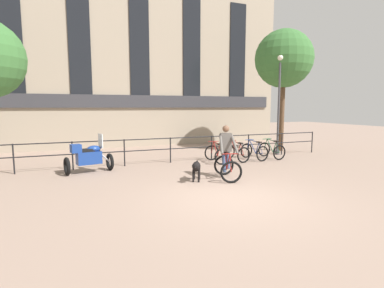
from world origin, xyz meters
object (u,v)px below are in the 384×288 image
(cyclist_with_bike, at_px, (227,155))
(parked_bicycle_near_lamp, at_px, (217,154))
(parked_bicycle_mid_right, at_px, (254,151))
(street_lamp, at_px, (279,100))
(parked_bicycle_far_end, at_px, (272,150))
(dog, at_px, (196,167))
(parked_bicycle_mid_left, at_px, (236,153))
(parked_motorcycle, at_px, (89,157))

(cyclist_with_bike, height_order, parked_bicycle_near_lamp, cyclist_with_bike)
(cyclist_with_bike, height_order, parked_bicycle_mid_right, cyclist_with_bike)
(street_lamp, bearing_deg, parked_bicycle_far_end, -139.64)
(parked_bicycle_near_lamp, relative_size, parked_bicycle_mid_right, 0.96)
(cyclist_with_bike, height_order, dog, cyclist_with_bike)
(parked_bicycle_mid_left, relative_size, street_lamp, 0.25)
(parked_bicycle_near_lamp, bearing_deg, dog, 54.93)
(street_lamp, bearing_deg, cyclist_with_bike, -144.08)
(dog, relative_size, parked_bicycle_near_lamp, 0.79)
(dog, bearing_deg, parked_bicycle_far_end, 55.56)
(parked_bicycle_near_lamp, relative_size, parked_bicycle_far_end, 1.01)
(parked_motorcycle, xyz_separation_m, street_lamp, (8.68, 0.84, 2.07))
(parked_motorcycle, bearing_deg, parked_bicycle_mid_right, -102.27)
(dog, relative_size, parked_motorcycle, 0.53)
(street_lamp, bearing_deg, parked_bicycle_mid_left, -164.37)
(parked_bicycle_far_end, bearing_deg, street_lamp, -141.56)
(cyclist_with_bike, height_order, street_lamp, street_lamp)
(parked_bicycle_mid_left, height_order, parked_bicycle_mid_right, same)
(cyclist_with_bike, xyz_separation_m, parked_bicycle_near_lamp, (0.93, 2.56, -0.41))
(dog, xyz_separation_m, parked_bicycle_mid_right, (3.85, 2.61, -0.09))
(parked_bicycle_mid_right, bearing_deg, parked_bicycle_mid_left, -7.02)
(cyclist_with_bike, height_order, parked_bicycle_far_end, cyclist_with_bike)
(cyclist_with_bike, relative_size, street_lamp, 0.36)
(parked_bicycle_mid_left, relative_size, parked_bicycle_mid_right, 1.00)
(cyclist_with_bike, relative_size, parked_bicycle_far_end, 1.50)
(cyclist_with_bike, xyz_separation_m, parked_motorcycle, (-4.10, 2.48, -0.20))
(parked_bicycle_mid_left, relative_size, parked_bicycle_far_end, 1.04)
(parked_motorcycle, bearing_deg, parked_bicycle_mid_left, -102.17)
(parked_bicycle_far_end, height_order, street_lamp, street_lamp)
(parked_bicycle_near_lamp, distance_m, parked_bicycle_mid_left, 0.92)
(parked_motorcycle, xyz_separation_m, parked_bicycle_mid_right, (6.87, 0.07, -0.20))
(cyclist_with_bike, distance_m, parked_bicycle_mid_left, 3.18)
(parked_bicycle_near_lamp, bearing_deg, parked_bicycle_mid_right, -177.38)
(parked_bicycle_mid_left, bearing_deg, dog, 34.94)
(parked_bicycle_mid_left, bearing_deg, parked_bicycle_near_lamp, -6.71)
(street_lamp, bearing_deg, parked_bicycle_near_lamp, -168.17)
(dog, relative_size, parked_bicycle_mid_right, 0.76)
(dog, height_order, parked_bicycle_mid_left, parked_bicycle_mid_left)
(parked_bicycle_mid_left, bearing_deg, cyclist_with_bike, 47.39)
(parked_motorcycle, distance_m, parked_bicycle_near_lamp, 5.04)
(parked_motorcycle, bearing_deg, cyclist_with_bike, -134.08)
(dog, bearing_deg, parked_motorcycle, 166.77)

